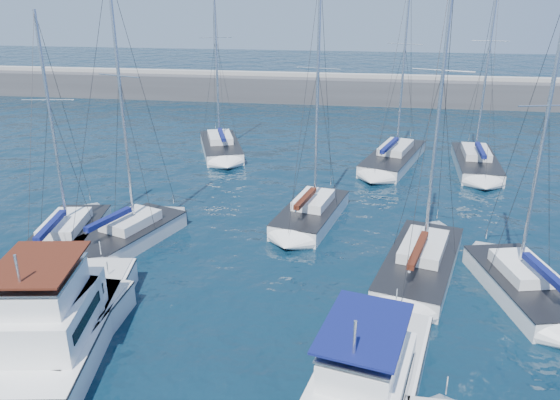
# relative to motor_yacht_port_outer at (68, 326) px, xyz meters

# --- Properties ---
(ground) EXTENTS (220.00, 220.00, 0.00)m
(ground) POSITION_rel_motor_yacht_port_outer_xyz_m (8.86, 0.39, -0.94)
(ground) COLOR black
(ground) RESTS_ON ground
(breakwater) EXTENTS (160.00, 6.00, 4.45)m
(breakwater) POSITION_rel_motor_yacht_port_outer_xyz_m (8.86, 52.39, 0.11)
(breakwater) COLOR #424244
(breakwater) RESTS_ON ground
(motor_yacht_port_outer) EXTENTS (2.82, 6.28, 3.20)m
(motor_yacht_port_outer) POSITION_rel_motor_yacht_port_outer_xyz_m (0.00, 0.00, 0.00)
(motor_yacht_port_outer) COLOR silver
(motor_yacht_port_outer) RESTS_ON ground
(motor_yacht_port_inner) EXTENTS (5.25, 10.20, 4.69)m
(motor_yacht_port_inner) POSITION_rel_motor_yacht_port_outer_xyz_m (-0.34, -0.07, 0.19)
(motor_yacht_port_inner) COLOR white
(motor_yacht_port_inner) RESTS_ON ground
(motor_yacht_stbd_inner) EXTENTS (5.15, 9.97, 4.69)m
(motor_yacht_stbd_inner) POSITION_rel_motor_yacht_port_outer_xyz_m (11.71, -2.34, 0.19)
(motor_yacht_stbd_inner) COLOR white
(motor_yacht_stbd_inner) RESTS_ON ground
(sailboat_mid_a) EXTENTS (4.28, 8.49, 12.87)m
(sailboat_mid_a) POSITION_rel_motor_yacht_port_outer_xyz_m (-4.80, 8.33, -0.44)
(sailboat_mid_a) COLOR white
(sailboat_mid_a) RESTS_ON ground
(sailboat_mid_b) EXTENTS (5.24, 7.74, 14.83)m
(sailboat_mid_b) POSITION_rel_motor_yacht_port_outer_xyz_m (-1.55, 9.35, -0.41)
(sailboat_mid_b) COLOR silver
(sailboat_mid_b) RESTS_ON ground
(sailboat_mid_c) EXTENTS (4.46, 7.68, 14.73)m
(sailboat_mid_c) POSITION_rel_motor_yacht_port_outer_xyz_m (8.41, 13.99, -0.41)
(sailboat_mid_c) COLOR white
(sailboat_mid_c) RESTS_ON ground
(sailboat_mid_d) EXTENTS (5.30, 9.16, 16.04)m
(sailboat_mid_d) POSITION_rel_motor_yacht_port_outer_xyz_m (14.48, 8.30, -0.41)
(sailboat_mid_d) COLOR silver
(sailboat_mid_d) RESTS_ON ground
(sailboat_mid_e) EXTENTS (4.65, 7.66, 14.14)m
(sailboat_mid_e) POSITION_rel_motor_yacht_port_outer_xyz_m (19.09, 6.72, -0.42)
(sailboat_mid_e) COLOR white
(sailboat_mid_e) RESTS_ON ground
(sailboat_back_a) EXTENTS (5.66, 8.84, 15.43)m
(sailboat_back_a) POSITION_rel_motor_yacht_port_outer_xyz_m (-0.79, 27.80, -0.41)
(sailboat_back_a) COLOR white
(sailboat_back_a) RESTS_ON ground
(sailboat_back_b) EXTENTS (5.90, 10.07, 15.07)m
(sailboat_back_b) POSITION_rel_motor_yacht_port_outer_xyz_m (13.97, 26.69, -0.43)
(sailboat_back_b) COLOR silver
(sailboat_back_b) RESTS_ON ground
(sailboat_back_c) EXTENTS (3.50, 8.79, 15.64)m
(sailboat_back_c) POSITION_rel_motor_yacht_port_outer_xyz_m (20.38, 26.28, -0.42)
(sailboat_back_c) COLOR silver
(sailboat_back_c) RESTS_ON ground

